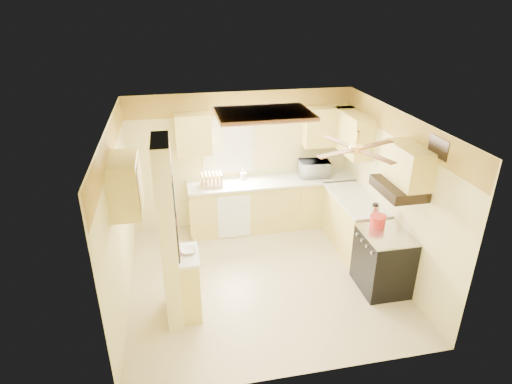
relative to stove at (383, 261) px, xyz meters
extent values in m
plane|color=tan|center=(-1.67, 0.55, -0.46)|extent=(4.00, 4.00, 0.00)
plane|color=white|center=(-1.67, 0.55, 2.04)|extent=(4.00, 4.00, 0.00)
plane|color=#E3D68B|center=(-1.67, 2.45, 0.79)|extent=(4.00, 0.00, 4.00)
plane|color=#E3D68B|center=(-1.67, -1.35, 0.79)|extent=(4.00, 0.00, 4.00)
plane|color=#E3D68B|center=(-3.67, 0.55, 0.79)|extent=(0.00, 3.80, 3.80)
plane|color=#E3D68B|center=(0.33, 0.55, 0.79)|extent=(0.00, 3.80, 3.80)
cube|color=yellow|center=(-1.67, 2.43, 1.84)|extent=(4.00, 0.02, 0.40)
cube|color=#E3D68B|center=(-3.02, 0.00, 0.79)|extent=(0.20, 0.70, 2.50)
cube|color=#E3D466|center=(-2.80, 0.00, -0.01)|extent=(0.25, 0.55, 0.90)
cube|color=silver|center=(-2.80, 0.00, 0.46)|extent=(0.28, 0.58, 0.04)
cube|color=#E3D466|center=(-1.17, 2.15, -0.01)|extent=(3.00, 0.60, 0.90)
cube|color=#E3D466|center=(0.03, 1.15, -0.01)|extent=(0.60, 1.40, 0.90)
cube|color=silver|center=(-1.17, 2.14, 0.46)|extent=(3.04, 0.64, 0.04)
cube|color=silver|center=(0.02, 1.15, 0.46)|extent=(0.64, 1.44, 0.04)
cube|color=white|center=(-1.92, 1.84, -0.03)|extent=(0.58, 0.02, 0.80)
cube|color=white|center=(-1.92, 2.44, 1.09)|extent=(0.92, 0.02, 1.02)
cube|color=white|center=(-1.92, 2.44, 1.09)|extent=(0.80, 0.02, 0.90)
cube|color=#E3D466|center=(-2.52, 2.27, 1.39)|extent=(0.60, 0.35, 0.70)
cube|color=#E3D466|center=(-0.12, 2.27, 1.39)|extent=(0.90, 0.35, 0.70)
cube|color=#E3D466|center=(0.16, 1.80, 1.39)|extent=(0.35, 1.00, 0.70)
cube|color=#E3D466|center=(-3.49, 0.30, 1.39)|extent=(0.35, 0.75, 0.70)
cube|color=#E3D466|center=(0.16, 0.00, 1.49)|extent=(0.35, 0.76, 0.52)
cube|color=black|center=(0.00, 0.00, -0.01)|extent=(0.65, 0.76, 0.90)
cube|color=silver|center=(0.00, 0.00, 0.44)|extent=(0.66, 0.77, 0.02)
cylinder|color=silver|center=(-0.33, -0.25, 0.34)|extent=(0.03, 0.05, 0.05)
cylinder|color=silver|center=(-0.33, -0.08, 0.34)|extent=(0.03, 0.05, 0.05)
cylinder|color=silver|center=(-0.33, 0.08, 0.34)|extent=(0.03, 0.05, 0.05)
cylinder|color=silver|center=(-0.33, 0.25, 0.34)|extent=(0.03, 0.05, 0.05)
cube|color=black|center=(0.07, 0.00, 1.16)|extent=(0.50, 0.76, 0.14)
cube|color=black|center=(-2.91, 0.00, 1.39)|extent=(0.02, 0.42, 0.57)
cube|color=white|center=(-2.90, 0.00, 1.39)|extent=(0.01, 0.37, 0.52)
cube|color=black|center=(-2.91, 0.00, 0.74)|extent=(0.02, 0.42, 0.57)
cube|color=yellow|center=(-2.90, 0.00, 0.74)|extent=(0.01, 0.37, 0.52)
cube|color=brown|center=(-1.57, 1.05, 2.00)|extent=(1.35, 0.95, 0.06)
cube|color=white|center=(-1.57, 1.05, 1.97)|extent=(1.15, 0.75, 0.02)
cylinder|color=gold|center=(-0.67, -0.15, 1.96)|extent=(0.04, 0.04, 0.16)
cylinder|color=gold|center=(-0.67, -0.15, 1.82)|extent=(0.18, 0.18, 0.08)
cube|color=brown|center=(-0.37, -0.04, 1.82)|extent=(0.55, 0.28, 0.01)
cube|color=brown|center=(-0.78, 0.15, 1.82)|extent=(0.28, 0.55, 0.01)
cube|color=brown|center=(-0.97, -0.26, 1.82)|extent=(0.55, 0.28, 0.01)
cube|color=brown|center=(-0.56, -0.45, 1.82)|extent=(0.28, 0.55, 0.01)
cube|color=black|center=(0.31, -0.35, 1.84)|extent=(0.02, 0.40, 0.25)
imported|color=white|center=(-0.36, 2.18, 0.63)|extent=(0.57, 0.41, 0.30)
imported|color=white|center=(-2.78, 0.04, 0.51)|extent=(0.23, 0.23, 0.05)
cylinder|color=red|center=(-0.03, 0.25, 0.53)|extent=(0.22, 0.22, 0.14)
cylinder|color=red|center=(-0.03, 0.25, 0.61)|extent=(0.24, 0.24, 0.02)
cylinder|color=silver|center=(0.05, 0.51, 0.57)|extent=(0.13, 0.13, 0.17)
cylinder|color=black|center=(0.05, 0.51, 0.67)|extent=(0.09, 0.09, 0.03)
cube|color=tan|center=(-2.26, 2.12, 0.50)|extent=(0.40, 0.31, 0.04)
cube|color=tan|center=(-2.42, 2.12, 0.59)|extent=(0.02, 0.26, 0.22)
cube|color=tan|center=(-2.36, 2.12, 0.59)|extent=(0.02, 0.26, 0.22)
cube|color=tan|center=(-2.29, 2.12, 0.59)|extent=(0.02, 0.26, 0.22)
cube|color=tan|center=(-2.22, 2.12, 0.59)|extent=(0.02, 0.26, 0.22)
cube|color=tan|center=(-2.16, 2.12, 0.59)|extent=(0.02, 0.26, 0.22)
cube|color=tan|center=(-2.09, 2.12, 0.59)|extent=(0.02, 0.26, 0.22)
cylinder|color=white|center=(-2.36, 2.12, 0.59)|extent=(0.02, 0.22, 0.22)
cylinder|color=white|center=(-2.22, 2.12, 0.59)|extent=(0.02, 0.22, 0.22)
cylinder|color=white|center=(-1.67, 2.28, 0.55)|extent=(0.10, 0.10, 0.13)
cylinder|color=tan|center=(-1.65, 2.28, 0.58)|extent=(0.01, 0.01, 0.21)
cylinder|color=tan|center=(-1.67, 2.29, 0.58)|extent=(0.01, 0.01, 0.21)
cylinder|color=tan|center=(-1.69, 2.27, 0.58)|extent=(0.01, 0.01, 0.21)
cylinder|color=tan|center=(-1.67, 2.26, 0.58)|extent=(0.01, 0.01, 0.21)
camera|label=1|loc=(-2.86, -4.77, 3.53)|focal=30.00mm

